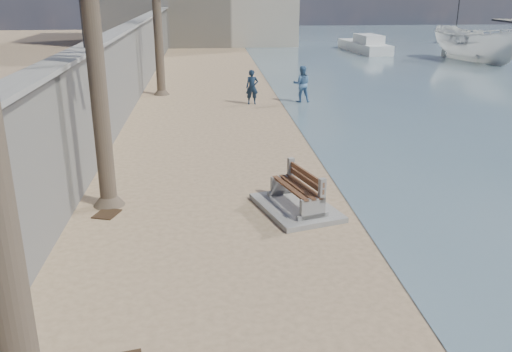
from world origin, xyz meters
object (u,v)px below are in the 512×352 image
bench_far (297,194)px  person_a (252,85)px  yacht_far (364,47)px  sailboat_west (455,38)px  boat_cruiser (477,43)px  person_b (302,82)px

bench_far → person_a: person_a is taller
person_a → yacht_far: size_ratio=0.25×
person_a → yacht_far: person_a is taller
yacht_far → sailboat_west: 15.02m
boat_cruiser → yacht_far: size_ratio=0.48×
person_a → sailboat_west: sailboat_west is taller
bench_far → person_b: bearing=79.8°
bench_far → sailboat_west: (23.66, 43.18, -0.10)m
sailboat_west → yacht_far: bearing=-144.1°
bench_far → boat_cruiser: bearing=56.4°
bench_far → yacht_far: bearing=71.5°
person_b → yacht_far: bearing=-110.6°
yacht_far → sailboat_west: bearing=-59.9°
person_a → person_b: 2.45m
person_b → boat_cruiser: bearing=-136.1°
person_b → boat_cruiser: 20.47m
person_b → yacht_far: size_ratio=0.26×
bench_far → person_b: (2.41, 13.39, 0.54)m
person_a → person_b: (2.43, 0.27, 0.04)m
boat_cruiser → person_b: bearing=-157.7°
person_b → sailboat_west: size_ratio=0.19×
boat_cruiser → bench_far: bearing=-142.4°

